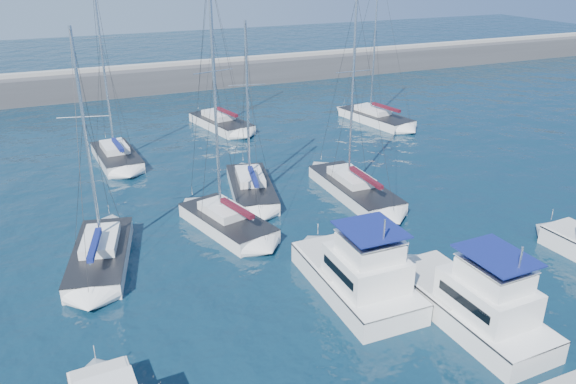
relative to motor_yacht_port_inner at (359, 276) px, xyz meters
name	(u,v)px	position (x,y,z in m)	size (l,w,h in m)	color
ground	(389,280)	(2.28, 0.52, -1.13)	(220.00, 220.00, 0.00)	black
breakwater	(174,80)	(2.28, 52.52, -0.08)	(160.00, 6.00, 4.45)	#424244
motor_yacht_port_inner	(359,276)	(0.00, 0.00, 0.00)	(3.92, 8.42, 4.69)	white
motor_yacht_stbd_inner	(474,304)	(3.82, -4.43, 0.00)	(3.68, 9.08, 4.69)	white
sailboat_mid_a	(101,255)	(-12.12, 8.83, -0.62)	(4.85, 8.63, 13.70)	white
sailboat_mid_b	(227,221)	(-4.04, 10.09, -0.58)	(4.92, 7.99, 16.41)	silver
sailboat_mid_c	(251,188)	(-0.60, 14.89, -0.63)	(4.66, 8.68, 12.87)	white
sailboat_mid_d	(354,188)	(6.42, 11.73, -0.63)	(3.20, 9.33, 14.48)	silver
sailboat_back_a	(116,156)	(-8.86, 26.08, -0.58)	(3.59, 7.71, 16.70)	white
sailboat_back_b	(221,123)	(2.50, 32.49, -0.61)	(4.91, 8.76, 15.64)	silver
sailboat_back_c	(376,117)	(18.20, 27.77, -0.60)	(4.70, 9.21, 16.33)	white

